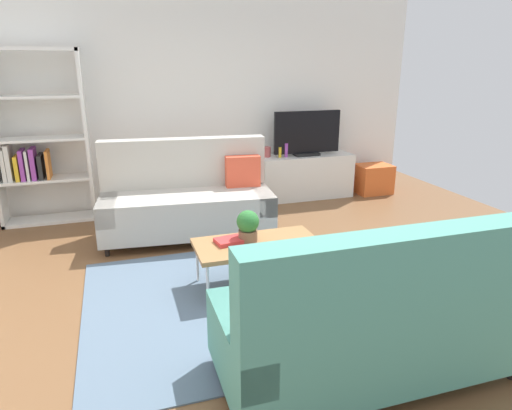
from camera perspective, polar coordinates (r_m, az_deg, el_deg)
The scene contains 15 objects.
ground_plane at distance 4.13m, azimuth 0.42°, elevation -10.25°, with size 7.68×7.68×0.00m, color brown.
wall_far at distance 6.39m, azimuth -7.60°, elevation 13.21°, with size 6.40×0.12×2.90m, color white.
area_rug at distance 3.96m, azimuth 0.36°, elevation -11.46°, with size 2.90×2.20×0.01m, color slate.
couch_beige at distance 5.18m, azimuth -8.68°, elevation 0.74°, with size 1.97×1.02×1.10m.
couch_green at distance 2.92m, azimuth 14.64°, elevation -13.80°, with size 1.90×0.85×1.10m.
coffee_table at distance 3.98m, azimuth 0.16°, elevation -5.13°, with size 1.10×0.56×0.42m.
tv_console at distance 6.69m, azimuth 6.26°, elevation 3.64°, with size 1.40×0.44×0.64m, color silver.
tv at distance 6.55m, azimuth 6.52°, elevation 8.97°, with size 1.00×0.20×0.64m.
bookshelf at distance 6.09m, azimuth -26.11°, elevation 6.90°, with size 1.10×0.36×2.10m.
storage_trunk at distance 7.14m, azimuth 14.68°, elevation 3.23°, with size 0.52×0.40×0.44m, color orange.
potted_plant at distance 3.94m, azimuth -1.04°, elevation -2.60°, with size 0.20×0.20×0.28m.
table_book_0 at distance 3.95m, azimuth -3.40°, elevation -4.57°, with size 0.24×0.18×0.04m, color red.
vase_0 at distance 6.44m, azimuth 1.44°, elevation 6.78°, with size 0.10×0.10×0.15m, color #B24C4C.
bottle_0 at distance 6.41m, azimuth 3.06°, elevation 6.72°, with size 0.04×0.04×0.15m, color gold.
bottle_1 at distance 6.44m, azimuth 3.86°, elevation 6.97°, with size 0.05×0.05×0.20m, color purple.
Camera 1 is at (-1.14, -3.46, 1.94)m, focal length 31.44 mm.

